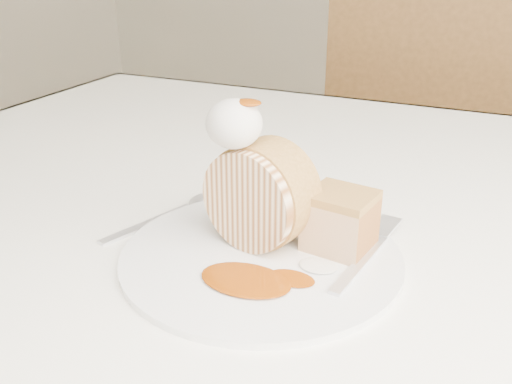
% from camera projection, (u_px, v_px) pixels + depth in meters
% --- Properties ---
extents(table, '(1.40, 0.90, 0.75)m').
position_uv_depth(table, '(348.00, 253.00, 0.75)').
color(table, white).
rests_on(table, ground).
extents(chair_far, '(0.52, 0.52, 1.01)m').
position_uv_depth(chair_far, '(422.00, 130.00, 1.51)').
color(chair_far, brown).
rests_on(chair_far, ground).
extents(plate, '(0.31, 0.31, 0.01)m').
position_uv_depth(plate, '(261.00, 256.00, 0.56)').
color(plate, white).
rests_on(plate, table).
extents(roulade_slice, '(0.11, 0.08, 0.10)m').
position_uv_depth(roulade_slice, '(260.00, 195.00, 0.56)').
color(roulade_slice, '#FBDCAF').
rests_on(roulade_slice, plate).
extents(cake_chunk, '(0.07, 0.06, 0.05)m').
position_uv_depth(cake_chunk, '(340.00, 224.00, 0.56)').
color(cake_chunk, '#B38343').
rests_on(cake_chunk, plate).
extents(whipped_cream, '(0.05, 0.05, 0.05)m').
position_uv_depth(whipped_cream, '(234.00, 124.00, 0.53)').
color(whipped_cream, silver).
rests_on(whipped_cream, roulade_slice).
extents(caramel_drizzle, '(0.03, 0.02, 0.01)m').
position_uv_depth(caramel_drizzle, '(247.00, 96.00, 0.51)').
color(caramel_drizzle, '#873705').
rests_on(caramel_drizzle, whipped_cream).
extents(caramel_pool, '(0.09, 0.07, 0.00)m').
position_uv_depth(caramel_pool, '(246.00, 280.00, 0.51)').
color(caramel_pool, '#873705').
rests_on(caramel_pool, plate).
extents(fork, '(0.04, 0.17, 0.00)m').
position_uv_depth(fork, '(360.00, 264.00, 0.54)').
color(fork, silver).
rests_on(fork, plate).
extents(spoon, '(0.07, 0.15, 0.00)m').
position_uv_depth(spoon, '(148.00, 224.00, 0.63)').
color(spoon, silver).
rests_on(spoon, table).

